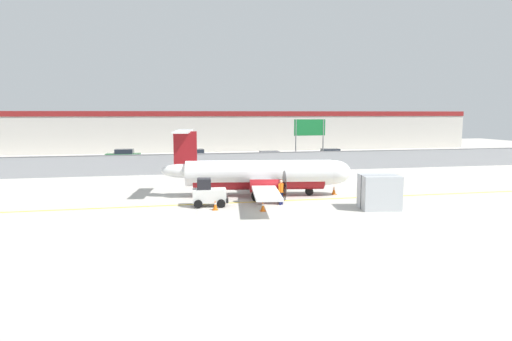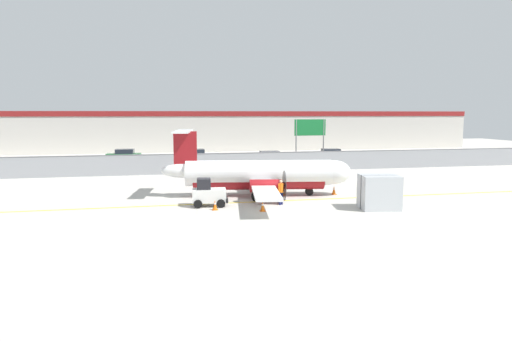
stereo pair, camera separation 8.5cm
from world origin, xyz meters
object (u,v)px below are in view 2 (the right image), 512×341
object	(u,v)px
traffic_cone_near_right	(334,190)
commuter_airplane	(262,175)
traffic_cone_near_left	(275,192)
traffic_cone_far_left	(215,205)
highway_sign	(310,132)
parked_car_0	(124,155)
parked_car_1	(194,155)
parked_car_3	(332,155)
baggage_tug	(208,194)
ground_crew_worker	(281,191)
cargo_container	(379,192)
parked_car_2	(269,158)
traffic_cone_far_right	(263,206)

from	to	relation	value
traffic_cone_near_right	commuter_airplane	bearing A→B (deg)	174.57
traffic_cone_near_left	traffic_cone_near_right	bearing A→B (deg)	-4.36
traffic_cone_near_left	commuter_airplane	bearing A→B (deg)	169.38
traffic_cone_near_left	traffic_cone_far_left	size ratio (longest dim) A/B	1.00
highway_sign	parked_car_0	bearing A→B (deg)	152.28
traffic_cone_near_right	traffic_cone_far_left	size ratio (longest dim) A/B	1.00
traffic_cone_near_right	parked_car_1	distance (m)	26.56
traffic_cone_near_left	highway_sign	world-z (taller)	highway_sign
highway_sign	parked_car_3	bearing A→B (deg)	50.50
traffic_cone_near_left	traffic_cone_near_right	size ratio (longest dim) A/B	1.00
baggage_tug	parked_car_3	bearing A→B (deg)	58.67
ground_crew_worker	traffic_cone_near_right	bearing A→B (deg)	84.20
cargo_container	parked_car_3	xyz separation A→B (m)	(7.57, 27.68, -0.21)
baggage_tug	ground_crew_worker	bearing A→B (deg)	-0.55
traffic_cone_near_left	traffic_cone_near_right	xyz separation A→B (m)	(4.58, -0.35, 0.00)
baggage_tug	ground_crew_worker	size ratio (longest dim) A/B	1.42
commuter_airplane	cargo_container	bearing A→B (deg)	-35.16
traffic_cone_near_left	parked_car_0	distance (m)	29.57
cargo_container	traffic_cone_near_left	distance (m)	8.10
baggage_tug	traffic_cone_near_left	bearing A→B (deg)	33.60
parked_car_2	highway_sign	world-z (taller)	highway_sign
cargo_container	parked_car_2	xyz separation A→B (m)	(-1.12, 25.77, -0.21)
ground_crew_worker	cargo_container	bearing A→B (deg)	29.49
traffic_cone_near_right	parked_car_2	distance (m)	20.18
traffic_cone_near_right	parked_car_2	size ratio (longest dim) A/B	0.15
baggage_tug	cargo_container	distance (m)	11.17
parked_car_0	parked_car_3	size ratio (longest dim) A/B	1.00
parked_car_3	traffic_cone_near_right	bearing A→B (deg)	-105.84
ground_crew_worker	parked_car_3	xyz separation A→B (m)	(13.45, 25.08, -0.06)
ground_crew_worker	highway_sign	bearing A→B (deg)	119.36
cargo_container	parked_car_1	world-z (taller)	cargo_container
parked_car_2	highway_sign	xyz separation A→B (m)	(3.73, -4.10, 3.24)
commuter_airplane	traffic_cone_far_right	xyz separation A→B (m)	(-1.17, -5.29, -1.29)
traffic_cone_far_right	parked_car_1	world-z (taller)	parked_car_1
traffic_cone_near_right	traffic_cone_far_right	world-z (taller)	same
traffic_cone_near_right	parked_car_3	world-z (taller)	parked_car_3
ground_crew_worker	cargo_container	size ratio (longest dim) A/B	0.63
traffic_cone_near_right	traffic_cone_far_right	xyz separation A→B (m)	(-6.68, -4.77, 0.00)
ground_crew_worker	parked_car_0	bearing A→B (deg)	165.71
commuter_airplane	traffic_cone_near_left	xyz separation A→B (m)	(0.93, -0.18, -1.29)
parked_car_3	ground_crew_worker	bearing A→B (deg)	-113.14
traffic_cone_near_right	parked_car_3	bearing A→B (deg)	69.09
parked_car_0	parked_car_3	distance (m)	26.25
traffic_cone_near_left	parked_car_1	distance (m)	25.09
parked_car_1	traffic_cone_far_right	bearing A→B (deg)	92.01
ground_crew_worker	baggage_tug	bearing A→B (deg)	-132.52
traffic_cone_near_left	parked_car_2	size ratio (longest dim) A/B	0.15
parked_car_1	parked_car_2	xyz separation A→B (m)	(8.43, -4.92, 0.00)
baggage_tug	parked_car_1	distance (m)	27.61
traffic_cone_far_right	parked_car_1	distance (m)	29.93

